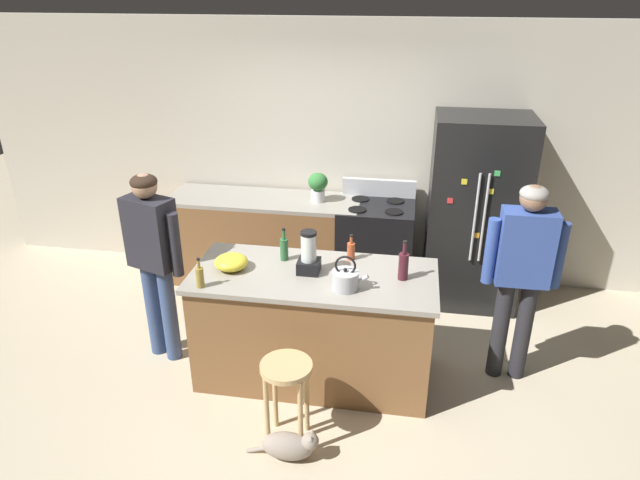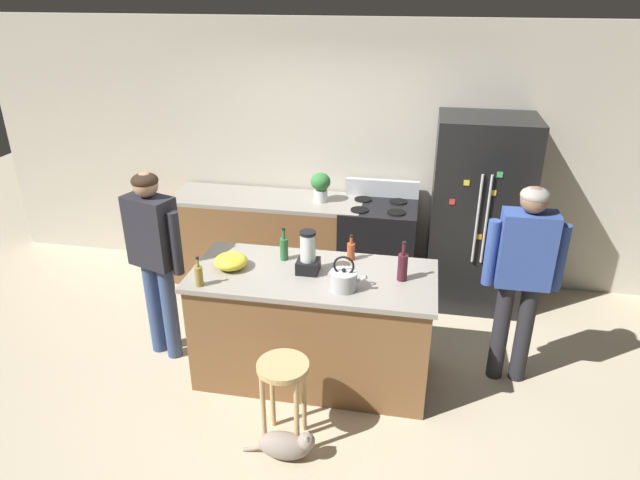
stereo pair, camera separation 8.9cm
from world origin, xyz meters
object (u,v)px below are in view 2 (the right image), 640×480
at_px(refrigerator, 478,214).
at_px(person_by_island_left, 154,249).
at_px(stove_range, 377,248).
at_px(kitchen_island, 313,325).
at_px(bottle_wine, 403,266).
at_px(person_by_sink_right, 523,269).
at_px(mixing_bowl, 231,261).
at_px(tea_kettle, 344,279).
at_px(potted_plant, 321,185).
at_px(bottle_olive_oil, 284,248).
at_px(cat, 286,445).
at_px(bottle_cooking_sauce, 351,251).
at_px(bottle_vinegar, 199,275).
at_px(bar_stool, 283,381).
at_px(blender_appliance, 308,255).

distance_m(refrigerator, person_by_island_left, 3.03).
bearing_deg(stove_range, kitchen_island, -103.83).
distance_m(refrigerator, bottle_wine, 1.61).
bearing_deg(person_by_sink_right, mixing_bowl, -172.63).
bearing_deg(tea_kettle, potted_plant, 106.00).
height_order(refrigerator, person_by_sink_right, refrigerator).
bearing_deg(person_by_island_left, bottle_olive_oil, 7.32).
bearing_deg(cat, potted_plant, 95.16).
height_order(potted_plant, bottle_wine, bottle_wine).
height_order(cat, mixing_bowl, mixing_bowl).
xyz_separation_m(refrigerator, bottle_cooking_sauce, (-1.08, -1.20, 0.08)).
bearing_deg(cat, bottle_vinegar, 142.77).
distance_m(refrigerator, bottle_olive_oil, 2.07).
bearing_deg(cat, bottle_olive_oil, 103.45).
relative_size(kitchen_island, mixing_bowl, 7.25).
relative_size(kitchen_island, bottle_vinegar, 8.06).
distance_m(stove_range, tea_kettle, 1.80).
relative_size(cat, mixing_bowl, 1.98).
height_order(bottle_olive_oil, tea_kettle, bottle_olive_oil).
height_order(bottle_cooking_sauce, bottle_vinegar, bottle_vinegar).
relative_size(refrigerator, stove_range, 1.67).
height_order(mixing_bowl, tea_kettle, tea_kettle).
bearing_deg(bar_stool, bottle_vinegar, 149.80).
height_order(bar_stool, bottle_cooking_sauce, bottle_cooking_sauce).
xyz_separation_m(kitchen_island, tea_kettle, (0.27, -0.19, 0.55)).
xyz_separation_m(bar_stool, bottle_olive_oil, (-0.22, 0.96, 0.54)).
xyz_separation_m(kitchen_island, stove_range, (0.38, 1.52, 0.01)).
relative_size(refrigerator, blender_appliance, 5.55).
bearing_deg(stove_range, person_by_sink_right, -46.27).
height_order(refrigerator, blender_appliance, refrigerator).
height_order(stove_range, blender_appliance, blender_appliance).
bearing_deg(bottle_olive_oil, tea_kettle, -35.40).
relative_size(blender_appliance, tea_kettle, 1.24).
relative_size(person_by_sink_right, potted_plant, 5.58).
xyz_separation_m(refrigerator, bottle_wine, (-0.65, -1.47, 0.12)).
relative_size(person_by_island_left, bottle_cooking_sauce, 7.73).
distance_m(kitchen_island, bottle_olive_oil, 0.67).
xyz_separation_m(person_by_sink_right, bar_stool, (-1.64, -1.03, -0.50)).
distance_m(person_by_sink_right, bottle_wine, 0.93).
relative_size(refrigerator, bottle_wine, 6.00).
bearing_deg(bottle_wine, refrigerator, 65.97).
bearing_deg(bottle_wine, bottle_olive_oil, 170.05).
bearing_deg(bar_stool, blender_appliance, 89.03).
bearing_deg(blender_appliance, refrigerator, 46.97).
xyz_separation_m(bottle_vinegar, tea_kettle, (1.06, 0.15, -0.01)).
height_order(potted_plant, bottle_vinegar, potted_plant).
height_order(cat, blender_appliance, blender_appliance).
distance_m(refrigerator, cat, 2.90).
relative_size(refrigerator, bottle_olive_oil, 6.87).
xyz_separation_m(cat, tea_kettle, (0.27, 0.74, 0.92)).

